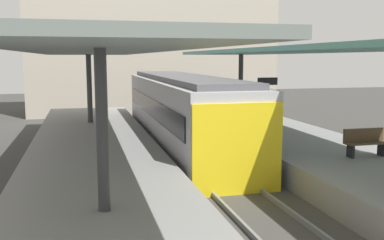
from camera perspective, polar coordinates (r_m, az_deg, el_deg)
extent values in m
plane|color=#383835|center=(14.64, 2.86, -7.87)|extent=(80.00, 80.00, 0.00)
cube|color=gray|center=(13.91, -12.38, -6.78)|extent=(4.40, 28.00, 1.00)
cube|color=gray|center=(16.02, 16.02, -4.94)|extent=(4.40, 28.00, 1.00)
cube|color=#423F3D|center=(14.61, 2.86, -7.50)|extent=(3.20, 28.00, 0.20)
cube|color=slate|center=(14.38, 0.10, -7.04)|extent=(0.08, 28.00, 0.14)
cube|color=slate|center=(14.79, 5.55, -6.65)|extent=(0.08, 28.00, 0.14)
cube|color=#ADADB2|center=(18.82, -1.36, 0.83)|extent=(2.70, 13.94, 2.90)
cube|color=yellow|center=(12.21, 6.02, -3.88)|extent=(2.65, 0.08, 2.60)
cube|color=black|center=(18.52, -5.50, 1.77)|extent=(0.04, 12.83, 0.76)
cube|color=black|center=(19.13, 2.64, 1.99)|extent=(0.04, 12.83, 0.76)
cube|color=#515156|center=(18.69, -1.38, 5.55)|extent=(2.16, 13.25, 0.20)
cylinder|color=#333335|center=(8.67, -11.67, -1.44)|extent=(0.24, 0.24, 3.22)
cylinder|color=#333335|center=(21.20, -13.28, 4.03)|extent=(0.24, 0.24, 3.22)
cube|color=slate|center=(14.86, -13.01, 8.93)|extent=(4.18, 21.00, 0.16)
cylinder|color=#333335|center=(22.64, 6.38, 4.47)|extent=(0.24, 0.24, 3.24)
cube|color=slate|center=(16.85, 14.11, 8.86)|extent=(4.18, 21.00, 0.16)
cube|color=black|center=(14.22, 20.04, -3.85)|extent=(0.08, 0.32, 0.40)
cube|color=black|center=(14.86, 23.55, -3.54)|extent=(0.08, 0.32, 0.40)
cube|color=#4C3823|center=(14.49, 21.88, -2.81)|extent=(1.40, 0.40, 0.06)
cube|color=#4C3823|center=(14.60, 21.51, -1.80)|extent=(1.40, 0.06, 0.40)
cylinder|color=#262628|center=(19.06, 9.79, 2.16)|extent=(0.08, 0.08, 2.20)
cube|color=black|center=(18.99, 9.86, 5.02)|extent=(0.90, 0.06, 0.32)
cylinder|color=#7A337A|center=(20.90, 5.10, 0.93)|extent=(0.28, 0.28, 0.87)
cylinder|color=#7A337A|center=(20.83, 5.13, 2.90)|extent=(0.36, 0.36, 0.57)
sphere|color=#936B4C|center=(20.80, 5.14, 3.98)|extent=(0.22, 0.22, 0.22)
cube|color=#A89E8E|center=(33.91, -5.26, 10.52)|extent=(18.00, 6.00, 11.00)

